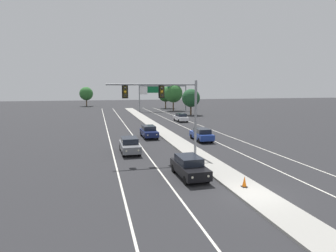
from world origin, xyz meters
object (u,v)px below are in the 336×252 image
object	(u,v)px
tree_far_right_a	(191,98)
highway_sign_gantry	(163,89)
car_oncoming_grey	(130,145)
car_oncoming_navy	(149,131)
car_oncoming_black	(189,167)
tree_far_right_b	(166,94)
car_receding_white	(181,117)
tree_far_right_c	(173,93)
traffic_cone_median_nose	(244,182)
overhead_signal_mast	(168,101)
car_receding_blue	(202,134)
tree_far_left_a	(86,94)

from	to	relation	value
tree_far_right_a	highway_sign_gantry	bearing A→B (deg)	108.88
car_oncoming_grey	car_oncoming_navy	distance (m)	9.01
car_oncoming_black	tree_far_right_b	xyz separation A→B (m)	(14.21, 66.83, 3.51)
car_receding_white	highway_sign_gantry	size ratio (longest dim) A/B	0.34
tree_far_right_c	car_oncoming_navy	bearing A→B (deg)	-109.38
traffic_cone_median_nose	tree_far_right_a	world-z (taller)	tree_far_right_a
car_oncoming_grey	tree_far_right_c	xyz separation A→B (m)	(17.70, 48.67, 4.05)
overhead_signal_mast	car_oncoming_black	distance (m)	7.78
tree_far_right_b	traffic_cone_median_nose	bearing A→B (deg)	-99.27
car_oncoming_grey	tree_far_right_b	world-z (taller)	tree_far_right_b
car_oncoming_navy	highway_sign_gantry	distance (m)	41.19
car_oncoming_black	tree_far_right_c	world-z (taller)	tree_far_right_c
car_oncoming_navy	tree_far_right_c	size ratio (longest dim) A/B	0.60
car_oncoming_black	car_oncoming_navy	bearing A→B (deg)	89.90
car_receding_blue	tree_far_left_a	distance (m)	71.06
tree_far_right_b	car_oncoming_grey	bearing A→B (deg)	-107.00
car_oncoming_black	car_oncoming_grey	xyz separation A→B (m)	(-3.46, 9.04, 0.00)
highway_sign_gantry	tree_far_right_b	xyz separation A→B (m)	(3.16, 10.16, -1.83)
car_oncoming_navy	overhead_signal_mast	bearing A→B (deg)	-90.71
tree_far_left_a	tree_far_right_a	size ratio (longest dim) A/B	1.06
car_oncoming_navy	car_receding_blue	distance (m)	7.16
car_oncoming_navy	tree_far_right_a	world-z (taller)	tree_far_right_a
traffic_cone_median_nose	tree_far_right_a	distance (m)	49.79
car_oncoming_black	tree_far_left_a	xyz separation A→B (m)	(-10.02, 82.61, 3.48)
car_oncoming_navy	car_receding_white	size ratio (longest dim) A/B	1.00
car_oncoming_black	car_oncoming_grey	distance (m)	9.68
car_receding_white	traffic_cone_median_nose	world-z (taller)	car_receding_white
tree_far_right_c	tree_far_right_a	bearing A→B (deg)	-86.13
tree_far_right_b	tree_far_right_c	bearing A→B (deg)	-89.84
overhead_signal_mast	car_oncoming_grey	world-z (taller)	overhead_signal_mast
highway_sign_gantry	car_oncoming_grey	bearing A→B (deg)	-106.94
car_receding_blue	highway_sign_gantry	bearing A→B (deg)	83.41
car_oncoming_navy	tree_far_right_b	xyz separation A→B (m)	(14.18, 49.49, 3.51)
highway_sign_gantry	tree_far_right_c	bearing A→B (deg)	18.14
highway_sign_gantry	tree_far_left_a	distance (m)	33.47
tree_far_left_a	car_oncoming_black	bearing A→B (deg)	-83.08
traffic_cone_median_nose	tree_far_right_a	size ratio (longest dim) A/B	0.12
car_receding_white	tree_far_right_a	xyz separation A→B (m)	(5.92, 11.58, 3.22)
car_receding_white	highway_sign_gantry	world-z (taller)	highway_sign_gantry
car_oncoming_navy	tree_far_right_a	bearing A→B (deg)	61.24
car_receding_blue	car_oncoming_grey	bearing A→B (deg)	-155.01
tree_far_right_b	tree_far_right_a	xyz separation A→B (m)	(0.90, -22.02, -0.29)
car_receding_white	tree_far_left_a	xyz separation A→B (m)	(-19.20, 49.39, 3.48)
car_receding_blue	car_oncoming_navy	bearing A→B (deg)	147.29
tree_far_right_c	overhead_signal_mast	bearing A→B (deg)	-105.58
tree_far_right_b	tree_far_left_a	xyz separation A→B (m)	(-24.22, 15.78, -0.03)
car_oncoming_grey	car_receding_white	size ratio (longest dim) A/B	0.99
car_oncoming_black	highway_sign_gantry	bearing A→B (deg)	78.97
car_receding_blue	tree_far_right_b	xyz separation A→B (m)	(8.15, 53.35, 3.51)
car_oncoming_black	tree_far_left_a	world-z (taller)	tree_far_left_a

